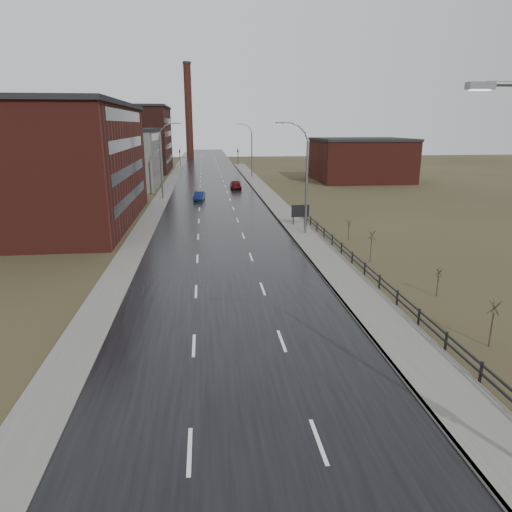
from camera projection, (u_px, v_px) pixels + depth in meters
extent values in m
cube|color=black|center=(215.00, 200.00, 69.64)|extent=(14.00, 300.00, 0.06)
cube|color=#595651|center=(305.00, 236.00, 46.67)|extent=(3.20, 180.00, 0.18)
cube|color=slate|center=(291.00, 236.00, 46.50)|extent=(0.16, 180.00, 0.18)
cube|color=#595651|center=(160.00, 201.00, 68.75)|extent=(2.40, 260.00, 0.12)
cube|color=#471914|center=(30.00, 167.00, 51.27)|extent=(22.00, 28.00, 13.00)
cube|color=black|center=(21.00, 104.00, 49.40)|extent=(22.44, 28.56, 0.50)
cube|color=black|center=(132.00, 196.00, 53.41)|extent=(0.06, 22.40, 1.20)
cube|color=black|center=(130.00, 170.00, 52.59)|extent=(0.06, 22.40, 1.20)
cube|color=black|center=(128.00, 144.00, 51.76)|extent=(0.06, 22.40, 1.20)
cube|color=black|center=(126.00, 116.00, 50.93)|extent=(0.06, 22.40, 1.20)
cube|color=slate|center=(113.00, 159.00, 83.52)|extent=(16.00, 20.00, 10.00)
cube|color=black|center=(111.00, 130.00, 82.07)|extent=(16.32, 20.40, 0.50)
cube|color=black|center=(158.00, 170.00, 84.93)|extent=(0.06, 16.00, 1.20)
cube|color=black|center=(157.00, 153.00, 84.10)|extent=(0.06, 16.00, 1.20)
cube|color=black|center=(156.00, 137.00, 83.28)|extent=(0.06, 16.00, 1.20)
cube|color=#331611|center=(114.00, 140.00, 110.95)|extent=(26.00, 24.00, 15.00)
cube|color=black|center=(112.00, 107.00, 108.81)|extent=(26.52, 24.48, 0.50)
cube|color=black|center=(169.00, 159.00, 113.58)|extent=(0.06, 19.20, 1.20)
cube|color=black|center=(169.00, 146.00, 112.76)|extent=(0.06, 19.20, 1.20)
cube|color=black|center=(168.00, 134.00, 111.93)|extent=(0.06, 19.20, 1.20)
cube|color=black|center=(167.00, 121.00, 111.10)|extent=(0.06, 19.20, 1.20)
cube|color=#471914|center=(361.00, 161.00, 92.81)|extent=(18.00, 16.00, 8.00)
cube|color=black|center=(362.00, 139.00, 91.63)|extent=(18.36, 16.32, 0.50)
cylinder|color=#331611|center=(189.00, 113.00, 150.82)|extent=(2.40, 2.40, 30.00)
cylinder|color=black|center=(187.00, 63.00, 146.59)|extent=(2.70, 2.70, 0.80)
cylinder|color=slate|center=(508.00, 84.00, 11.61)|extent=(1.15, 0.14, 0.14)
cube|color=slate|center=(480.00, 86.00, 11.54)|extent=(0.70, 0.28, 0.18)
cube|color=silver|center=(480.00, 90.00, 11.57)|extent=(0.50, 0.20, 0.04)
cylinder|color=slate|center=(306.00, 189.00, 46.36)|extent=(0.24, 0.24, 9.50)
cylinder|color=slate|center=(306.00, 137.00, 44.92)|extent=(0.51, 0.14, 0.98)
cylinder|color=slate|center=(302.00, 129.00, 44.67)|extent=(0.81, 0.14, 0.81)
cylinder|color=slate|center=(295.00, 124.00, 44.46)|extent=(0.98, 0.14, 0.51)
cylinder|color=slate|center=(286.00, 122.00, 44.32)|extent=(1.01, 0.14, 0.14)
cube|color=slate|center=(279.00, 123.00, 44.26)|extent=(0.70, 0.28, 0.18)
cube|color=silver|center=(279.00, 124.00, 44.29)|extent=(0.50, 0.20, 0.04)
cylinder|color=slate|center=(161.00, 168.00, 69.38)|extent=(0.24, 0.24, 9.50)
cylinder|color=slate|center=(160.00, 133.00, 67.98)|extent=(0.51, 0.14, 0.98)
cylinder|color=slate|center=(163.00, 128.00, 67.83)|extent=(0.81, 0.14, 0.81)
cylinder|color=slate|center=(168.00, 125.00, 67.78)|extent=(0.98, 0.14, 0.51)
cylinder|color=slate|center=(174.00, 123.00, 67.82)|extent=(1.01, 0.14, 0.14)
cube|color=slate|center=(178.00, 124.00, 67.91)|extent=(0.70, 0.28, 0.18)
cube|color=silver|center=(178.00, 124.00, 67.94)|extent=(0.50, 0.20, 0.04)
cylinder|color=slate|center=(252.00, 155.00, 97.93)|extent=(0.24, 0.24, 9.50)
cylinder|color=slate|center=(251.00, 131.00, 96.49)|extent=(0.51, 0.14, 0.98)
cylinder|color=slate|center=(249.00, 127.00, 96.24)|extent=(0.81, 0.14, 0.81)
cylinder|color=slate|center=(245.00, 125.00, 96.03)|extent=(0.98, 0.14, 0.51)
cylinder|color=slate|center=(241.00, 124.00, 95.90)|extent=(1.01, 0.14, 0.14)
cube|color=slate|center=(238.00, 124.00, 95.84)|extent=(0.70, 0.28, 0.18)
cube|color=silver|center=(238.00, 125.00, 95.86)|extent=(0.50, 0.20, 0.04)
cube|color=black|center=(481.00, 373.00, 19.98)|extent=(0.10, 0.10, 1.10)
cube|color=black|center=(446.00, 342.00, 22.85)|extent=(0.10, 0.10, 1.10)
cube|color=black|center=(419.00, 318.00, 25.71)|extent=(0.10, 0.10, 1.10)
cube|color=black|center=(397.00, 298.00, 28.58)|extent=(0.10, 0.10, 1.10)
cube|color=black|center=(379.00, 283.00, 31.44)|extent=(0.10, 0.10, 1.10)
cube|color=black|center=(365.00, 269.00, 34.31)|extent=(0.10, 0.10, 1.10)
cube|color=black|center=(352.00, 258.00, 37.17)|extent=(0.10, 0.10, 1.10)
cube|color=black|center=(341.00, 249.00, 40.04)|extent=(0.10, 0.10, 1.10)
cube|color=black|center=(332.00, 241.00, 42.90)|extent=(0.10, 0.10, 1.10)
cube|color=black|center=(324.00, 233.00, 45.77)|extent=(0.10, 0.10, 1.10)
cube|color=black|center=(317.00, 227.00, 48.63)|extent=(0.10, 0.10, 1.10)
cube|color=black|center=(311.00, 221.00, 51.50)|extent=(0.10, 0.10, 1.10)
cube|color=black|center=(305.00, 216.00, 54.36)|extent=(0.10, 0.10, 1.10)
cube|color=black|center=(383.00, 279.00, 30.85)|extent=(0.08, 53.00, 0.10)
cube|color=black|center=(382.00, 285.00, 30.96)|extent=(0.08, 53.00, 0.10)
cylinder|color=#382D23|center=(491.00, 330.00, 23.29)|extent=(0.08, 0.08, 1.86)
cylinder|color=#382D23|center=(495.00, 308.00, 22.96)|extent=(0.04, 0.63, 0.74)
cylinder|color=#382D23|center=(494.00, 308.00, 23.00)|extent=(0.60, 0.24, 0.74)
cylinder|color=#382D23|center=(493.00, 308.00, 22.98)|extent=(0.36, 0.53, 0.75)
cylinder|color=#382D23|center=(494.00, 308.00, 22.92)|extent=(0.36, 0.53, 0.75)
cylinder|color=#382D23|center=(495.00, 308.00, 22.91)|extent=(0.60, 0.24, 0.74)
cylinder|color=#382D23|center=(438.00, 286.00, 30.30)|extent=(0.08, 0.08, 1.44)
cylinder|color=#382D23|center=(440.00, 273.00, 30.05)|extent=(0.04, 0.49, 0.57)
cylinder|color=#382D23|center=(439.00, 272.00, 30.09)|extent=(0.47, 0.19, 0.58)
cylinder|color=#382D23|center=(438.00, 272.00, 30.07)|extent=(0.28, 0.42, 0.59)
cylinder|color=#382D23|center=(439.00, 273.00, 30.01)|extent=(0.28, 0.42, 0.59)
cylinder|color=#382D23|center=(440.00, 273.00, 30.00)|extent=(0.47, 0.19, 0.58)
cylinder|color=#382D23|center=(371.00, 251.00, 37.74)|extent=(0.08, 0.08, 2.02)
cylinder|color=#382D23|center=(373.00, 235.00, 37.39)|extent=(0.04, 0.68, 0.80)
cylinder|color=#382D23|center=(372.00, 235.00, 37.43)|extent=(0.64, 0.25, 0.81)
cylinder|color=#382D23|center=(371.00, 235.00, 37.40)|extent=(0.38, 0.57, 0.81)
cylinder|color=#382D23|center=(372.00, 235.00, 37.35)|extent=(0.38, 0.57, 0.81)
cylinder|color=#382D23|center=(372.00, 235.00, 37.34)|extent=(0.64, 0.25, 0.81)
cylinder|color=#382D23|center=(349.00, 233.00, 45.30)|extent=(0.08, 0.08, 1.47)
cylinder|color=#382D23|center=(350.00, 223.00, 45.04)|extent=(0.04, 0.50, 0.59)
cylinder|color=#382D23|center=(349.00, 223.00, 45.08)|extent=(0.48, 0.19, 0.59)
cylinder|color=#382D23|center=(349.00, 223.00, 45.06)|extent=(0.29, 0.42, 0.60)
cylinder|color=#382D23|center=(349.00, 223.00, 45.00)|extent=(0.29, 0.42, 0.60)
cylinder|color=#382D23|center=(349.00, 223.00, 44.99)|extent=(0.48, 0.19, 0.59)
cube|color=black|center=(293.00, 218.00, 51.37)|extent=(0.10, 0.10, 1.80)
cube|color=black|center=(307.00, 218.00, 51.54)|extent=(0.10, 0.10, 1.80)
cube|color=silver|center=(300.00, 211.00, 51.18)|extent=(1.92, 0.08, 1.28)
cube|color=black|center=(300.00, 211.00, 51.13)|extent=(2.02, 0.04, 1.38)
cylinder|color=black|center=(180.00, 157.00, 125.37)|extent=(0.16, 0.16, 5.20)
imported|color=black|center=(180.00, 149.00, 124.78)|extent=(0.58, 2.73, 1.10)
sphere|color=#FF190C|center=(180.00, 148.00, 124.55)|extent=(0.18, 0.18, 0.18)
cylinder|color=black|center=(238.00, 157.00, 127.09)|extent=(0.16, 0.16, 5.20)
imported|color=black|center=(238.00, 149.00, 126.50)|extent=(0.58, 2.73, 1.10)
sphere|color=#FF190C|center=(238.00, 148.00, 126.27)|extent=(0.18, 0.18, 0.18)
imported|color=#0D1642|center=(199.00, 196.00, 68.88)|extent=(1.84, 4.07, 1.29)
imported|color=#500D11|center=(236.00, 185.00, 81.37)|extent=(1.98, 4.78, 1.62)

